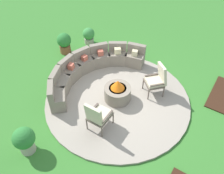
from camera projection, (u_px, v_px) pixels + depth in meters
ground_plane at (117, 100)px, 7.44m from camera, size 24.00×24.00×0.00m
patio_circle at (117, 99)px, 7.42m from camera, size 4.45×4.45×0.06m
fire_pit at (118, 92)px, 7.20m from camera, size 0.81×0.81×0.74m
curved_stone_bench at (91, 68)px, 7.97m from camera, size 3.61×2.00×0.79m
lounge_chair_front_left at (98, 115)px, 6.22m from camera, size 0.63×0.53×1.03m
lounge_chair_front_right at (157, 79)px, 7.23m from camera, size 0.75×0.78×1.07m
potted_plant_0 at (89, 35)px, 9.52m from camera, size 0.48×0.48×0.66m
potted_plant_1 at (24, 140)px, 5.85m from camera, size 0.56×0.56×0.81m
potted_plant_2 at (64, 42)px, 8.97m from camera, size 0.53×0.53×0.82m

